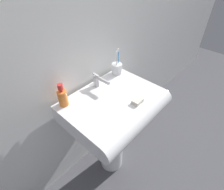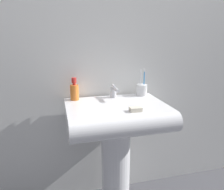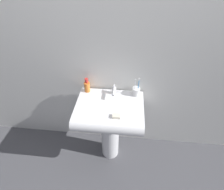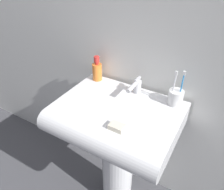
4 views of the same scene
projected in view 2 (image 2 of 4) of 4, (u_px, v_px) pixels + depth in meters
wall_back at (106, 37)px, 1.50m from camera, size 5.00×0.05×2.40m
sink_pedestal at (116, 168)px, 1.49m from camera, size 0.19×0.19×0.67m
sink_basin at (118, 116)px, 1.34m from camera, size 0.62×0.48×0.12m
faucet at (114, 91)px, 1.49m from camera, size 0.04×0.14×0.09m
toothbrush_cup at (142, 90)px, 1.56m from camera, size 0.07×0.07×0.19m
soap_bottle at (74, 91)px, 1.45m from camera, size 0.06×0.06×0.15m
bar_soap at (136, 109)px, 1.24m from camera, size 0.07×0.05×0.02m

